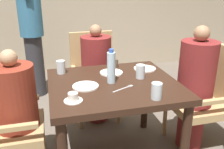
{
  "coord_description": "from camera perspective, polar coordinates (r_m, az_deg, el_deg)",
  "views": [
    {
      "loc": [
        -0.49,
        -1.8,
        1.49
      ],
      "look_at": [
        0.0,
        0.05,
        0.78
      ],
      "focal_mm": 40.0,
      "sensor_mm": 36.0,
      "label": 1
    }
  ],
  "objects": [
    {
      "name": "chair_far_side",
      "position": [
        2.87,
        -4.12,
        0.4
      ],
      "size": [
        0.5,
        0.5,
        0.96
      ],
      "color": "tan",
      "rests_on": "ground_plane"
    },
    {
      "name": "dining_table",
      "position": [
        2.05,
        0.33,
        -4.5
      ],
      "size": [
        1.03,
        0.92,
        0.73
      ],
      "color": "#331E14",
      "rests_on": "ground_plane"
    },
    {
      "name": "diner_in_far_chair",
      "position": [
        2.72,
        -3.56,
        0.29
      ],
      "size": [
        0.32,
        0.32,
        1.09
      ],
      "color": "maroon",
      "rests_on": "ground_plane"
    },
    {
      "name": "water_bottle",
      "position": [
        1.96,
        -0.17,
        1.66
      ],
      "size": [
        0.07,
        0.07,
        0.28
      ],
      "color": "silver",
      "rests_on": "dining_table"
    },
    {
      "name": "glass_tall_near",
      "position": [
        1.74,
        10.14,
        -3.72
      ],
      "size": [
        0.08,
        0.08,
        0.12
      ],
      "color": "silver",
      "rests_on": "dining_table"
    },
    {
      "name": "chair_right_side",
      "position": [
        2.47,
        21.06,
        -4.34
      ],
      "size": [
        0.5,
        0.5,
        0.96
      ],
      "color": "tan",
      "rests_on": "ground_plane"
    },
    {
      "name": "plate_main_left",
      "position": [
        2.33,
        7.5,
        1.35
      ],
      "size": [
        0.2,
        0.2,
        0.01
      ],
      "color": "white",
      "rests_on": "dining_table"
    },
    {
      "name": "plate_dessert_center",
      "position": [
        2.2,
        -0.16,
        0.43
      ],
      "size": [
        0.2,
        0.2,
        0.01
      ],
      "color": "white",
      "rests_on": "dining_table"
    },
    {
      "name": "teacup_with_saucer",
      "position": [
        1.71,
        -8.88,
        -5.33
      ],
      "size": [
        0.13,
        0.13,
        0.06
      ],
      "color": "white",
      "rests_on": "dining_table"
    },
    {
      "name": "salt_shaker",
      "position": [
        2.34,
        0.16,
        2.5
      ],
      "size": [
        0.03,
        0.03,
        0.08
      ],
      "color": "white",
      "rests_on": "dining_table"
    },
    {
      "name": "fork_beside_plate",
      "position": [
        1.9,
        2.97,
        -3.08
      ],
      "size": [
        0.18,
        0.1,
        0.0
      ],
      "color": "silver",
      "rests_on": "dining_table"
    },
    {
      "name": "glass_tall_mid",
      "position": [
        2.23,
        -11.6,
        1.68
      ],
      "size": [
        0.08,
        0.08,
        0.12
      ],
      "color": "silver",
      "rests_on": "dining_table"
    },
    {
      "name": "glass_tall_far",
      "position": [
        2.09,
        6.53,
        0.7
      ],
      "size": [
        0.08,
        0.08,
        0.12
      ],
      "color": "silver",
      "rests_on": "dining_table"
    },
    {
      "name": "diner_in_left_chair",
      "position": [
        2.05,
        -20.87,
        -8.63
      ],
      "size": [
        0.32,
        0.32,
        1.05
      ],
      "color": "maroon",
      "rests_on": "ground_plane"
    },
    {
      "name": "pepper_shaker",
      "position": [
        2.35,
        1.08,
        2.53
      ],
      "size": [
        0.03,
        0.03,
        0.07
      ],
      "color": "#4C3D2D",
      "rests_on": "dining_table"
    },
    {
      "name": "diner_in_right_chair",
      "position": [
        2.36,
        18.42,
        -3.0
      ],
      "size": [
        0.32,
        0.32,
        1.16
      ],
      "color": "maroon",
      "rests_on": "ground_plane"
    },
    {
      "name": "plate_main_right",
      "position": [
        1.93,
        -6.06,
        -2.69
      ],
      "size": [
        0.2,
        0.2,
        0.01
      ],
      "color": "white",
      "rests_on": "dining_table"
    },
    {
      "name": "standing_host",
      "position": [
        3.43,
        -17.98,
        10.38
      ],
      "size": [
        0.3,
        0.34,
        1.77
      ],
      "color": "#2D2D33",
      "rests_on": "ground_plane"
    }
  ]
}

